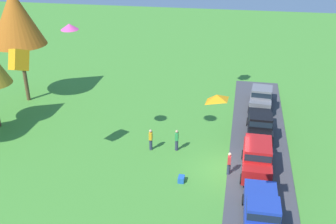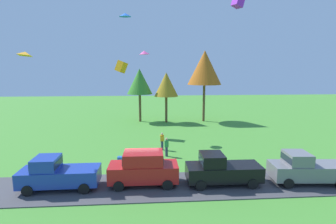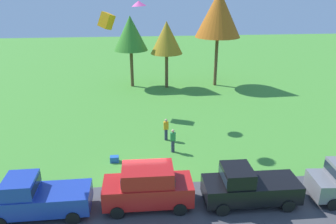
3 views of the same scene
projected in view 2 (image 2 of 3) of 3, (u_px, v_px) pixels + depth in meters
name	position (u px, v px, depth m)	size (l,w,h in m)	color
ground_plane	(142.00, 174.00, 19.55)	(120.00, 120.00, 0.00)	#478E33
pavement_strip	(141.00, 187.00, 17.45)	(36.00, 4.40, 0.06)	#424247
car_pickup_by_flagpole	(57.00, 173.00, 16.97)	(5.02, 2.10, 2.14)	#1E389E
car_suv_far_end	(143.00, 167.00, 17.54)	(4.62, 2.09, 2.28)	red
car_pickup_near_entrance	(221.00, 169.00, 17.67)	(5.02, 2.08, 2.14)	black
car_pickup_mid_row	(305.00, 168.00, 17.88)	(5.12, 2.33, 2.14)	slate
person_on_lawn	(136.00, 163.00, 19.37)	(0.36, 0.24, 1.71)	#2D334C
person_beside_suv	(167.00, 147.00, 23.54)	(0.36, 0.24, 1.71)	#2D334C
person_watching_sky	(162.00, 141.00, 25.42)	(0.36, 0.24, 1.71)	#2D334C
tree_left_of_center	(140.00, 82.00, 38.67)	(3.74, 3.74, 7.90)	brown
tree_far_left	(166.00, 85.00, 38.17)	(3.49, 3.49, 7.36)	brown
tree_lone_near	(205.00, 68.00, 38.57)	(4.99, 4.99, 10.54)	brown
cooler_box	(121.00, 159.00, 22.36)	(0.56, 0.40, 0.40)	blue
kite_delta_high_right	(144.00, 53.00, 28.64)	(1.16, 1.16, 0.39)	#EA4C9E
kite_diamond_trailing_tail	(25.00, 54.00, 18.20)	(1.03, 0.83, 0.27)	orange
kite_delta_over_trees	(125.00, 15.00, 25.28)	(1.19, 1.19, 0.32)	blue
kite_box_near_flag	(238.00, 1.00, 23.66)	(0.80, 0.80, 1.12)	purple
kite_box_high_left	(121.00, 67.00, 30.88)	(0.90, 0.90, 1.26)	orange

